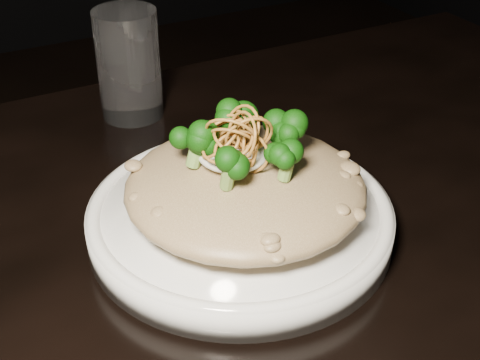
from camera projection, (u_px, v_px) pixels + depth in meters
name	position (u px, v px, depth m)	size (l,w,h in m)	color
table	(280.00, 321.00, 0.62)	(1.10, 0.80, 0.75)	black
plate	(240.00, 219.00, 0.58)	(0.26, 0.26, 0.03)	white
risotto	(245.00, 187.00, 0.56)	(0.20, 0.20, 0.04)	brown
broccoli	(244.00, 143.00, 0.54)	(0.11, 0.11, 0.04)	black
cheese	(233.00, 153.00, 0.55)	(0.06, 0.06, 0.02)	silver
shallots	(238.00, 129.00, 0.53)	(0.06, 0.06, 0.04)	brown
drinking_glass	(129.00, 65.00, 0.75)	(0.07, 0.07, 0.12)	white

